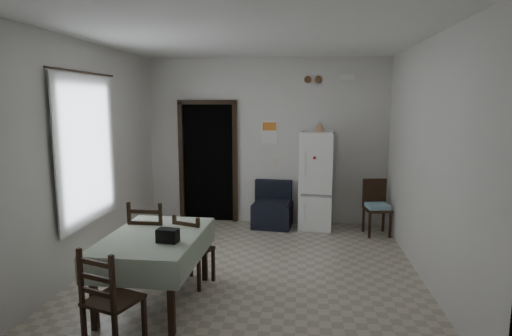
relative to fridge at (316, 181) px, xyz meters
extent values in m
plane|color=#ADA48D|center=(-0.87, -1.93, -0.83)|extent=(4.50, 4.50, 0.00)
cube|color=black|center=(-1.92, 0.53, 0.22)|extent=(0.90, 0.45, 2.10)
cube|color=black|center=(-2.41, 0.29, 0.22)|extent=(0.08, 0.10, 2.18)
cube|color=black|center=(-1.43, 0.29, 0.22)|extent=(0.08, 0.10, 2.18)
cube|color=black|center=(-1.92, 0.29, 1.31)|extent=(1.06, 0.10, 0.08)
cube|color=silver|center=(-3.02, -2.13, 0.72)|extent=(0.10, 1.20, 1.60)
cube|color=silver|center=(-2.91, -2.13, 0.72)|extent=(0.02, 1.45, 1.85)
cylinder|color=black|center=(-2.90, -2.13, 1.67)|extent=(0.02, 1.60, 0.02)
cube|color=white|center=(-0.82, 0.31, 0.79)|extent=(0.28, 0.02, 0.40)
cube|color=orange|center=(-0.82, 0.30, 0.89)|extent=(0.24, 0.01, 0.14)
cube|color=beige|center=(-0.72, 0.31, 0.27)|extent=(0.08, 0.02, 0.12)
cylinder|color=brown|center=(-0.17, 0.30, 1.69)|extent=(0.12, 0.03, 0.12)
cylinder|color=brown|center=(0.01, 0.30, 1.69)|extent=(0.12, 0.03, 0.12)
cube|color=white|center=(0.48, 0.28, 1.72)|extent=(0.25, 0.07, 0.09)
cone|color=tan|center=(0.03, -0.10, 0.92)|extent=(0.23, 0.23, 0.18)
cube|color=black|center=(-1.57, -3.17, -0.01)|extent=(0.23, 0.15, 0.14)
camera|label=1|loc=(-0.25, -7.16, 1.31)|focal=30.00mm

